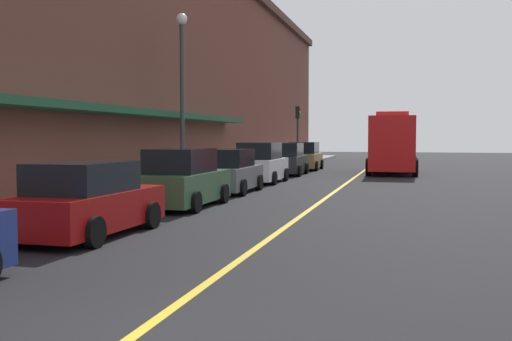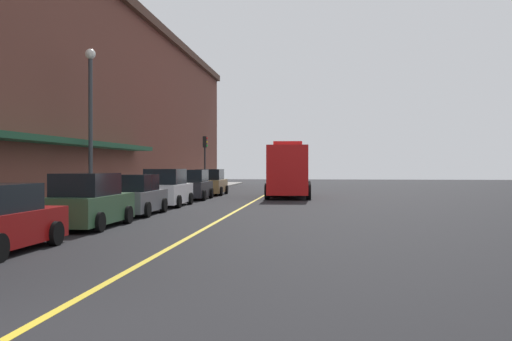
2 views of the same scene
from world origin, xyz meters
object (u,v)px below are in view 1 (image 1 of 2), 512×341
object	(u,v)px
parked_car_2	(183,180)
parked_car_4	(260,164)
fire_truck	(393,145)
traffic_light_near	(298,124)
parked_car_6	(304,157)
parking_meter_1	(285,154)
parked_car_1	(87,201)
street_lamp_left	(182,82)
parked_car_3	(230,172)
parking_meter_0	(148,172)
parked_car_5	(287,160)

from	to	relation	value
parked_car_2	parked_car_4	distance (m)	10.31
fire_truck	traffic_light_near	size ratio (longest dim) A/B	1.83
parked_car_6	parking_meter_1	size ratio (longest dim) A/B	3.20
parked_car_1	street_lamp_left	world-z (taller)	street_lamp_left
parked_car_3	fire_truck	size ratio (longest dim) A/B	0.53
parked_car_3	fire_truck	bearing A→B (deg)	-22.67
parked_car_3	parking_meter_1	size ratio (longest dim) A/B	3.16
parked_car_1	parked_car_3	bearing A→B (deg)	0.49
street_lamp_left	parked_car_1	bearing A→B (deg)	-79.68
parked_car_4	parking_meter_0	distance (m)	9.92
parked_car_6	traffic_light_near	size ratio (longest dim) A/B	0.99
parking_meter_0	traffic_light_near	bearing A→B (deg)	89.87
parked_car_4	parked_car_6	world-z (taller)	parked_car_4
parked_car_5	parking_meter_1	world-z (taller)	parked_car_5
fire_truck	parking_meter_0	world-z (taller)	fire_truck
parked_car_1	parked_car_5	size ratio (longest dim) A/B	1.02
street_lamp_left	traffic_light_near	world-z (taller)	street_lamp_left
parking_meter_0	parking_meter_1	size ratio (longest dim) A/B	1.00
parked_car_1	street_lamp_left	size ratio (longest dim) A/B	0.62
parked_car_4	street_lamp_left	distance (m)	6.58
parked_car_4	traffic_light_near	size ratio (longest dim) A/B	0.98
parked_car_2	parking_meter_1	bearing A→B (deg)	3.53
parked_car_5	street_lamp_left	distance (m)	11.89
fire_truck	street_lamp_left	world-z (taller)	street_lamp_left
fire_truck	parking_meter_0	distance (m)	20.21
parked_car_1	parking_meter_1	xyz separation A→B (m)	(-1.35, 27.88, 0.28)
parked_car_2	parked_car_5	size ratio (longest dim) A/B	1.04
parked_car_3	traffic_light_near	xyz separation A→B (m)	(-1.32, 21.69, 2.35)
parking_meter_1	parking_meter_0	bearing A→B (deg)	-90.00
parked_car_1	parked_car_4	xyz separation A→B (m)	(-0.04, 15.96, 0.11)
parked_car_3	parking_meter_0	distance (m)	4.79
parked_car_6	parked_car_2	bearing A→B (deg)	179.17
fire_truck	traffic_light_near	xyz separation A→B (m)	(-7.15, 7.40, 1.45)
parked_car_2	parked_car_6	world-z (taller)	parked_car_6
street_lamp_left	traffic_light_near	bearing A→B (deg)	88.25
fire_truck	street_lamp_left	size ratio (longest dim) A/B	1.13
fire_truck	street_lamp_left	distance (m)	16.49
parked_car_4	parking_meter_1	distance (m)	12.00
fire_truck	parking_meter_1	world-z (taller)	fire_truck
parked_car_1	parked_car_6	world-z (taller)	parked_car_6
parking_meter_0	street_lamp_left	world-z (taller)	street_lamp_left
fire_truck	parking_meter_0	bearing A→B (deg)	-21.96
parked_car_1	parked_car_6	size ratio (longest dim) A/B	1.01
parked_car_6	street_lamp_left	world-z (taller)	street_lamp_left
parked_car_5	parking_meter_1	distance (m)	6.15
parked_car_4	street_lamp_left	xyz separation A→B (m)	(-1.91, -5.23, 3.51)
parked_car_1	traffic_light_near	xyz separation A→B (m)	(-1.29, 32.39, 2.38)
parking_meter_0	parked_car_5	bearing A→B (deg)	84.93
parked_car_5	parking_meter_1	bearing A→B (deg)	12.26
parked_car_2	parking_meter_0	world-z (taller)	parked_car_2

